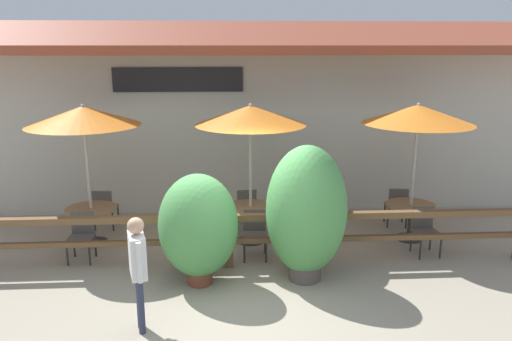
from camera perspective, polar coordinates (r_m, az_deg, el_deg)
The scene contains 19 objects.
ground_plane at distance 7.84m, azimuth -2.99°, elevation -14.15°, with size 60.00×60.00×0.00m, color #9E937F.
building_facade at distance 11.12m, azimuth -3.31°, elevation 6.10°, with size 14.28×1.49×4.23m.
patio_railing at distance 8.51m, azimuth -3.11°, elevation -6.67°, with size 10.40×0.14×0.95m.
patio_umbrella_near at distance 9.63m, azimuth -19.15°, elevation 5.89°, with size 2.06×2.06×2.68m.
dining_table_near at distance 10.05m, azimuth -18.28°, elevation -4.84°, with size 0.96×0.96×0.71m.
chair_near_streetside at distance 9.38m, azimuth -19.33°, elevation -6.89°, with size 0.43×0.43×0.85m.
chair_near_wallside at distance 10.77m, azimuth -16.91°, elevation -4.00°, with size 0.45×0.45×0.85m.
patio_umbrella_middle at distance 9.19m, azimuth -0.65°, elevation 6.31°, with size 2.06×2.06×2.68m.
dining_table_middle at distance 9.63m, azimuth -0.61°, elevation -4.92°, with size 0.96×0.96×0.71m.
chair_middle_streetside at distance 8.97m, azimuth -0.14°, elevation -7.03°, with size 0.43×0.43×0.85m.
chair_middle_wallside at distance 10.37m, azimuth -1.16°, elevation -4.07°, with size 0.47×0.47×0.85m.
patio_umbrella_far at distance 9.79m, azimuth 18.03°, elevation 6.10°, with size 2.06×2.06×2.68m.
dining_table_far at distance 10.20m, azimuth 17.22°, elevation -4.48°, with size 0.96×0.96×0.71m.
chair_far_streetside at distance 9.61m, azimuth 18.76°, elevation -6.33°, with size 0.45×0.45×0.85m.
chair_far_wallside at distance 10.86m, azimuth 15.79°, elevation -3.77°, with size 0.47×0.47×0.85m.
potted_plant_entrance_palm at distance 7.96m, azimuth 5.77°, elevation -4.75°, with size 1.29×1.16×2.23m.
potted_plant_broad_leaf at distance 7.90m, azimuth -6.60°, elevation -6.39°, with size 1.25×1.13×1.80m.
potted_plant_tall_tropical at distance 11.09m, azimuth 6.61°, elevation -2.56°, with size 0.74×0.66×0.93m.
pedestrian at distance 6.73m, azimuth -13.38°, elevation -9.85°, with size 0.30×0.54×1.59m.
Camera 1 is at (-0.01, -6.91, 3.71)m, focal length 35.00 mm.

